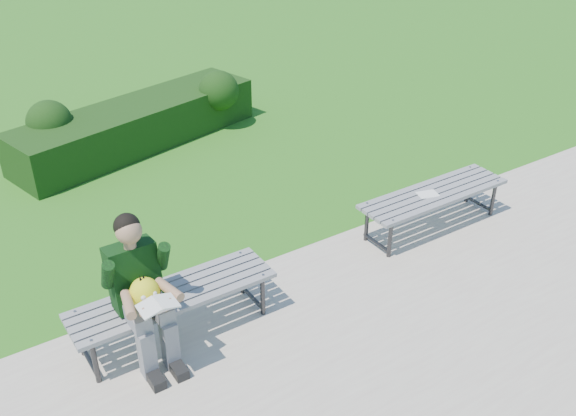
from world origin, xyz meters
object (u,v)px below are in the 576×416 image
hedge (138,121)px  paper_sheet (428,194)px  bench_left (173,298)px  seated_boy (141,287)px  bench_right (434,196)px

hedge → paper_sheet: bearing=-65.8°
bench_left → paper_sheet: 3.05m
hedge → paper_sheet: 4.34m
bench_left → seated_boy: seated_boy is taller
seated_boy → paper_sheet: bearing=2.9°
bench_right → seated_boy: seated_boy is taller
bench_left → bench_right: 3.15m
hedge → paper_sheet: hedge is taller
hedge → bench_right: (1.88, -3.96, 0.07)m
bench_left → seated_boy: 0.43m
hedge → bench_right: bearing=-64.6°
bench_left → seated_boy: bearing=-162.3°
seated_boy → paper_sheet: seated_boy is taller
bench_left → paper_sheet: size_ratio=7.02×
hedge → bench_left: (-1.27, -4.03, 0.07)m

